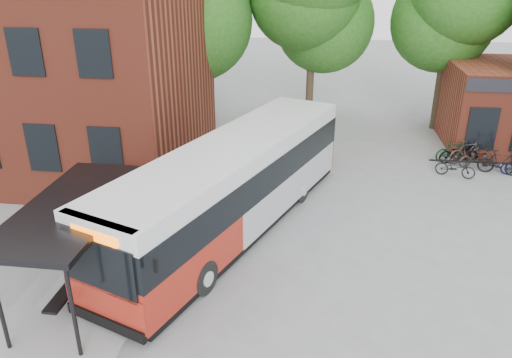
# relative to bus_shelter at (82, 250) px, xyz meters

# --- Properties ---
(ground) EXTENTS (100.00, 100.00, 0.00)m
(ground) POSITION_rel_bus_shelter_xyz_m (4.50, 1.00, -1.45)
(ground) COLOR gray
(bus_shelter) EXTENTS (3.60, 7.00, 2.90)m
(bus_shelter) POSITION_rel_bus_shelter_xyz_m (0.00, 0.00, 0.00)
(bus_shelter) COLOR black
(bus_shelter) RESTS_ON ground
(bike_rail) EXTENTS (5.20, 0.10, 0.38)m
(bike_rail) POSITION_rel_bus_shelter_xyz_m (13.78, 11.00, -1.26)
(bike_rail) COLOR black
(bike_rail) RESTS_ON ground
(tree_0) EXTENTS (7.92, 7.92, 11.00)m
(tree_0) POSITION_rel_bus_shelter_xyz_m (-1.50, 17.00, 4.05)
(tree_0) COLOR #215717
(tree_0) RESTS_ON ground
(tree_1) EXTENTS (7.92, 7.92, 10.40)m
(tree_1) POSITION_rel_bus_shelter_xyz_m (5.50, 18.00, 3.75)
(tree_1) COLOR #215717
(tree_1) RESTS_ON ground
(tree_2) EXTENTS (7.92, 7.92, 11.00)m
(tree_2) POSITION_rel_bus_shelter_xyz_m (12.50, 17.00, 4.05)
(tree_2) COLOR #215717
(tree_2) RESTS_ON ground
(city_bus) EXTENTS (6.97, 12.60, 3.17)m
(city_bus) POSITION_rel_bus_shelter_xyz_m (3.42, 4.27, 0.14)
(city_bus) COLOR #A32215
(city_bus) RESTS_ON ground
(bicycle_0) EXTENTS (1.75, 1.08, 0.87)m
(bicycle_0) POSITION_rel_bus_shelter_xyz_m (12.09, 10.03, -1.02)
(bicycle_0) COLOR black
(bicycle_0) RESTS_ON ground
(bicycle_1) EXTENTS (1.79, 1.00, 1.04)m
(bicycle_1) POSITION_rel_bus_shelter_xyz_m (12.39, 11.89, -0.93)
(bicycle_1) COLOR black
(bicycle_1) RESTS_ON ground
(bicycle_2) EXTENTS (1.94, 1.02, 0.97)m
(bicycle_2) POSITION_rel_bus_shelter_xyz_m (12.61, 11.69, -0.97)
(bicycle_2) COLOR black
(bicycle_2) RESTS_ON ground
(bicycle_3) EXTENTS (1.90, 1.19, 1.11)m
(bicycle_3) POSITION_rel_bus_shelter_xyz_m (12.99, 11.74, -0.90)
(bicycle_3) COLOR #39312E
(bicycle_3) RESTS_ON ground
(bicycle_4) EXTENTS (1.84, 1.18, 0.91)m
(bicycle_4) POSITION_rel_bus_shelter_xyz_m (13.31, 11.32, -0.99)
(bicycle_4) COLOR #2A2521
(bicycle_4) RESTS_ON ground
(bicycle_5) EXTENTS (1.89, 0.95, 1.09)m
(bicycle_5) POSITION_rel_bus_shelter_xyz_m (14.07, 10.57, -0.90)
(bicycle_5) COLOR black
(bicycle_5) RESTS_ON ground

